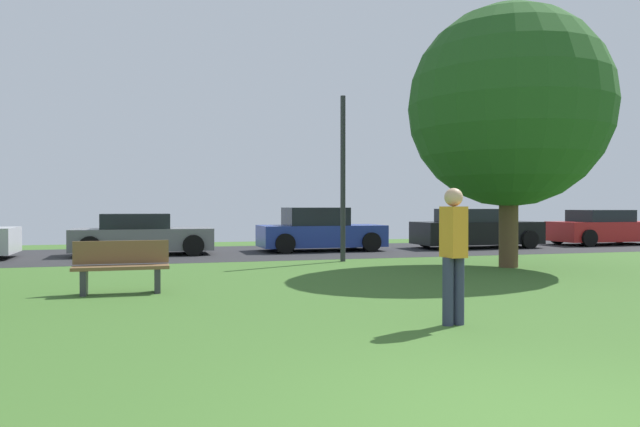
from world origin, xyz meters
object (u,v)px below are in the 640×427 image
Objects in this scene: birch_tree_lone at (509,107)px; park_bench at (121,266)px; parked_car_blue at (320,231)px; parked_car_black at (476,230)px; person_bystander at (453,249)px; parked_car_grey at (141,236)px; parked_car_red at (604,228)px; street_lamp_post at (343,179)px.

park_bench is (-9.00, -2.01, -3.49)m from birch_tree_lone.
parked_car_blue is 5.79m from parked_car_black.
person_bystander is 14.60m from parked_car_black.
birch_tree_lone is at bearing -43.36° from person_bystander.
parked_car_grey is (-3.88, 12.53, -0.37)m from person_bystander.
person_bystander is at bearing -72.77° from parked_car_grey.
person_bystander is 5.86m from park_bench.
parked_car_red is 12.76m from street_lamp_post.
park_bench is (-11.82, -8.30, -0.19)m from parked_car_black.
park_bench is at bearing -167.42° from birch_tree_lone.
person_bystander is 0.39× the size of street_lamp_post.
person_bystander reaches higher than parked_car_grey.
park_bench is (-17.60, -8.54, -0.17)m from parked_car_red.
birch_tree_lone reaches higher than park_bench.
street_lamp_post is (-0.48, -3.94, 1.59)m from parked_car_blue.
parked_car_grey is 0.92× the size of parked_car_black.
birch_tree_lone reaches higher than parked_car_blue.
street_lamp_post is at bearing -96.89° from parked_car_blue.
parked_car_grey is 11.55m from parked_car_black.
parked_car_grey is at bearing 12.28° from person_bystander.
parked_car_grey is at bearing 179.46° from parked_car_black.
parked_car_blue is 10.46m from park_bench.
birch_tree_lone is 7.89m from parked_car_blue.
street_lamp_post reaches higher than parked_car_red.
person_bystander is at bearing -98.47° from parked_car_blue.
parked_car_blue is (5.77, 0.13, 0.07)m from parked_car_grey.
street_lamp_post reaches higher than person_bystander.
birch_tree_lone is 1.52× the size of parked_car_red.
parked_car_blue is at bearing 114.44° from birch_tree_lone.
parked_car_grey is at bearing -91.83° from park_bench.
person_bystander reaches higher than park_bench.
park_bench is at bearing 40.34° from person_bystander.
parked_car_grey is 2.62× the size of park_bench.
person_bystander is at bearing 135.29° from park_bench.
parked_car_red is 19.56m from park_bench.
parked_car_blue is 0.92× the size of street_lamp_post.
parked_car_blue is at bearing 83.11° from street_lamp_post.
park_bench is 0.36× the size of street_lamp_post.
parked_car_red is (17.33, 0.12, 0.04)m from parked_car_grey.
birch_tree_lone is 1.54× the size of parked_car_grey.
street_lamp_post is (5.29, -3.81, 1.66)m from parked_car_grey.
birch_tree_lone reaches higher than street_lamp_post.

